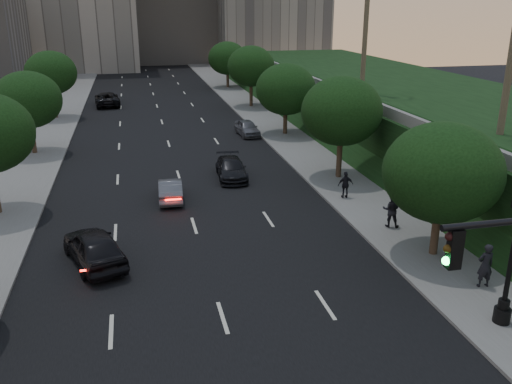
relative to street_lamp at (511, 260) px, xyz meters
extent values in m
cube|color=black|center=(-9.70, 27.71, -2.62)|extent=(16.00, 140.00, 0.02)
cube|color=slate|center=(0.55, 27.71, -2.56)|extent=(4.50, 140.00, 0.15)
cube|color=slate|center=(-19.95, 27.71, -2.56)|extent=(4.50, 140.00, 0.15)
cube|color=black|center=(12.30, 25.71, -0.63)|extent=(18.00, 90.00, 4.00)
cube|color=slate|center=(3.80, 25.71, 1.72)|extent=(0.35, 90.00, 0.70)
cylinder|color=#38281C|center=(0.60, 5.71, -1.20)|extent=(0.36, 0.36, 2.86)
ellipsoid|color=black|center=(0.60, 5.71, 1.40)|extent=(5.20, 5.20, 4.42)
cylinder|color=#38281C|center=(0.60, 17.71, -1.03)|extent=(0.36, 0.36, 3.21)
ellipsoid|color=black|center=(0.60, 17.71, 1.89)|extent=(5.20, 5.20, 4.42)
cylinder|color=#38281C|center=(0.60, 30.71, -1.20)|extent=(0.36, 0.36, 2.86)
ellipsoid|color=black|center=(0.60, 30.71, 1.40)|extent=(5.20, 5.20, 4.42)
cylinder|color=#38281C|center=(0.60, 44.71, -1.03)|extent=(0.36, 0.36, 3.21)
ellipsoid|color=black|center=(0.60, 44.71, 1.89)|extent=(5.20, 5.20, 4.42)
cylinder|color=#38281C|center=(0.60, 59.71, -1.20)|extent=(0.36, 0.36, 2.86)
ellipsoid|color=black|center=(0.60, 59.71, 1.40)|extent=(5.20, 5.20, 4.42)
cylinder|color=#38281C|center=(-20.00, 28.71, -1.14)|extent=(0.36, 0.36, 2.99)
ellipsoid|color=black|center=(-20.00, 28.71, 1.58)|extent=(5.00, 5.00, 4.25)
cylinder|color=#38281C|center=(-20.00, 42.71, -1.01)|extent=(0.36, 0.36, 3.26)
ellipsoid|color=black|center=(-20.00, 42.71, 1.95)|extent=(5.00, 5.00, 4.25)
cylinder|color=#4C4233|center=(6.30, 27.71, 8.62)|extent=(0.40, 0.40, 14.50)
cube|color=black|center=(-5.52, -4.67, 3.12)|extent=(0.32, 0.22, 0.95)
sphere|color=black|center=(-5.70, -4.67, 3.45)|extent=(0.20, 0.20, 0.20)
sphere|color=#3F2B0A|center=(-5.70, -4.67, 3.15)|extent=(0.20, 0.20, 0.20)
sphere|color=#19F24C|center=(-5.70, -4.67, 2.85)|extent=(0.20, 0.20, 0.20)
cylinder|color=black|center=(0.00, 0.00, -2.28)|extent=(0.60, 0.60, 0.70)
cylinder|color=black|center=(0.00, 0.00, -1.78)|extent=(0.40, 0.40, 0.40)
cylinder|color=black|center=(0.00, 0.00, 0.17)|extent=(0.18, 0.18, 3.60)
imported|color=black|center=(-14.50, 8.37, -1.82)|extent=(3.35, 5.14, 1.63)
imported|color=#5A5C63|center=(-10.57, 16.06, -2.00)|extent=(1.54, 3.93, 1.27)
imported|color=black|center=(-15.16, 49.15, -1.85)|extent=(3.04, 5.81, 1.56)
imported|color=black|center=(-6.31, 19.38, -1.98)|extent=(2.12, 4.64, 1.31)
imported|color=slate|center=(-2.70, 31.29, -1.96)|extent=(1.90, 4.08, 1.35)
imported|color=black|center=(0.93, 2.47, -1.55)|extent=(0.70, 0.48, 1.86)
imported|color=black|center=(0.10, 9.08, -1.57)|extent=(1.10, 1.02, 1.83)
imported|color=black|center=(-0.52, 13.72, -1.69)|extent=(0.94, 0.41, 1.59)
camera|label=1|loc=(-12.37, -14.48, 8.34)|focal=38.00mm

